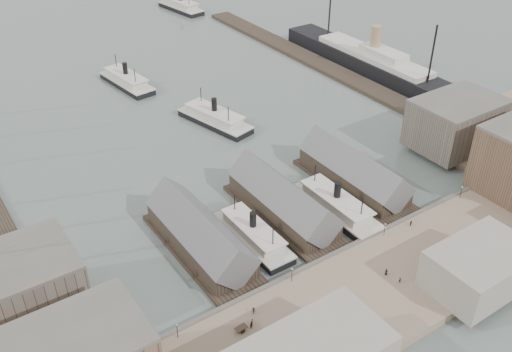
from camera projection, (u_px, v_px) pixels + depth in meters
ground at (321, 248)px, 146.83m from camera, size 900.00×900.00×0.00m
quay at (377, 291)px, 132.43m from camera, size 180.00×30.00×2.00m
seawall at (335, 256)px, 142.60m from camera, size 180.00×1.20×2.30m
east_wharf at (327, 68)px, 245.46m from camera, size 10.00×180.00×1.60m
ferry_shed_west at (200, 236)px, 143.76m from camera, size 14.00×42.00×12.60m
ferry_shed_center at (283, 202)px, 155.99m from camera, size 14.00×42.00×12.60m
ferry_shed_east at (354, 173)px, 168.23m from camera, size 14.00×42.00×12.60m
warehouse_west_back at (16, 290)px, 121.44m from camera, size 26.00×20.00×14.00m
warehouse_east_back at (456, 123)px, 184.04m from camera, size 28.00×20.00×15.00m
street_bldg_center at (480, 268)px, 130.25m from camera, size 24.00×16.00×10.00m
lamp_post_far_w at (177, 328)px, 118.23m from camera, size 0.44×0.44×3.92m
lamp_post_near_w at (292, 272)px, 132.35m from camera, size 0.44×0.44×3.92m
lamp_post_near_e at (385, 227)px, 146.47m from camera, size 0.44×0.44×3.92m
lamp_post_far_e at (462, 190)px, 160.59m from camera, size 0.44×0.44×3.92m
ferry_docked_west at (253, 234)px, 147.96m from camera, size 8.17×27.22×9.72m
ferry_docked_east at (336, 205)px, 158.20m from camera, size 9.00×29.99×10.71m
ferry_open_near at (215, 118)px, 202.35m from camera, size 15.78×31.31×10.73m
ferry_open_mid at (127, 81)px, 229.97m from camera, size 12.42×30.40×10.55m
ferry_open_far at (181, 6)px, 314.86m from camera, size 13.67×32.13×11.11m
ocean_steamer at (373, 63)px, 241.10m from camera, size 13.75×100.48×20.10m
tram at (511, 188)px, 163.24m from camera, size 3.45×9.85×3.43m
horse_cart_left at (248, 325)px, 121.42m from camera, size 4.65×1.62×1.52m
horse_cart_center at (321, 319)px, 122.84m from camera, size 5.00×1.98×1.64m
horse_cart_right at (443, 250)px, 141.94m from camera, size 4.74×2.52×1.46m
pedestrian_2 at (254, 311)px, 124.85m from camera, size 1.23×1.23×1.71m
pedestrian_3 at (317, 336)px, 118.74m from camera, size 1.12×0.58×1.82m
pedestrian_4 at (386, 272)px, 135.14m from camera, size 0.98×0.80×1.73m
pedestrian_5 at (400, 280)px, 133.00m from camera, size 0.44×0.59×1.56m
pedestrian_6 at (411, 223)px, 151.02m from camera, size 0.80×0.92×1.63m
pedestrian_7 at (476, 239)px, 145.65m from camera, size 1.03×1.20×1.61m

